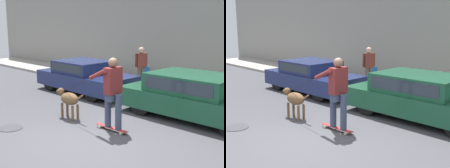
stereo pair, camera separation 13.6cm
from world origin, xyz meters
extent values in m
plane|color=#47474C|center=(0.00, 0.00, 0.00)|extent=(36.00, 36.00, 0.00)
cube|color=#A39E93|center=(0.00, 5.21, 0.06)|extent=(30.00, 2.30, 0.11)
cylinder|color=black|center=(-2.52, 3.87, 0.33)|extent=(0.67, 0.20, 0.67)
cylinder|color=black|center=(-2.52, 2.30, 0.33)|extent=(0.67, 0.20, 0.67)
cylinder|color=black|center=(-4.94, 3.86, 0.33)|extent=(0.67, 0.20, 0.67)
cylinder|color=black|center=(-4.93, 2.30, 0.33)|extent=(0.67, 0.20, 0.67)
cube|color=navy|center=(-3.73, 3.08, 0.47)|extent=(3.90, 1.81, 0.54)
cube|color=navy|center=(-3.88, 3.08, 0.96)|extent=(1.90, 1.62, 0.44)
cube|color=#28333D|center=(-3.88, 2.27, 0.98)|extent=(1.67, 0.02, 0.28)
cylinder|color=black|center=(-0.46, 3.83, 0.32)|extent=(0.65, 0.21, 0.65)
cylinder|color=black|center=(-0.42, 2.28, 0.32)|extent=(0.65, 0.21, 0.65)
cube|color=#194C33|center=(0.89, 3.08, 0.47)|extent=(4.33, 1.88, 0.55)
cube|color=#194C33|center=(0.72, 3.08, 0.99)|extent=(2.31, 1.66, 0.49)
cube|color=#28333D|center=(0.74, 2.27, 1.01)|extent=(2.00, 0.05, 0.31)
cylinder|color=brown|center=(-1.81, 0.54, 0.21)|extent=(0.07, 0.07, 0.42)
cylinder|color=brown|center=(-1.82, 0.73, 0.21)|extent=(0.07, 0.07, 0.42)
cylinder|color=brown|center=(-1.38, 0.56, 0.21)|extent=(0.07, 0.07, 0.42)
cylinder|color=brown|center=(-1.39, 0.75, 0.21)|extent=(0.07, 0.07, 0.42)
ellipsoid|color=brown|center=(-1.60, 0.64, 0.56)|extent=(0.64, 0.37, 0.34)
sphere|color=brown|center=(-1.97, 0.63, 0.71)|extent=(0.19, 0.19, 0.19)
cylinder|color=brown|center=(-2.06, 0.62, 0.70)|extent=(0.11, 0.09, 0.09)
cylinder|color=brown|center=(-1.19, 0.66, 0.66)|extent=(0.25, 0.05, 0.19)
cylinder|color=beige|center=(-0.45, 0.67, 0.04)|extent=(0.07, 0.03, 0.07)
cylinder|color=beige|center=(-0.45, 0.82, 0.04)|extent=(0.07, 0.03, 0.07)
cylinder|color=beige|center=(0.25, 0.69, 0.04)|extent=(0.07, 0.03, 0.07)
cylinder|color=beige|center=(0.25, 0.84, 0.04)|extent=(0.07, 0.03, 0.07)
cube|color=#A82D2D|center=(-0.10, 0.75, 0.08)|extent=(0.98, 0.15, 0.02)
cylinder|color=#38425B|center=(-0.22, 0.75, 0.52)|extent=(0.16, 0.16, 0.86)
cylinder|color=#38425B|center=(0.12, 0.76, 0.52)|extent=(0.16, 0.16, 0.86)
cube|color=#38425B|center=(-0.05, 0.75, 0.86)|extent=(0.20, 0.35, 0.17)
cube|color=maroon|center=(-0.05, 0.75, 1.26)|extent=(0.24, 0.45, 0.63)
sphere|color=brown|center=(-0.05, 0.75, 1.69)|extent=(0.23, 0.23, 0.23)
cylinder|color=maroon|center=(-0.06, 1.03, 1.23)|extent=(0.10, 0.10, 0.60)
cylinder|color=maroon|center=(-0.31, 0.50, 1.41)|extent=(0.59, 0.14, 0.33)
cylinder|color=black|center=(-1.28, 0.57, 0.99)|extent=(1.39, 0.12, 0.62)
cylinder|color=brown|center=(-2.55, 4.98, 0.49)|extent=(0.13, 0.13, 0.76)
cylinder|color=brown|center=(-2.61, 4.85, 0.49)|extent=(0.13, 0.13, 0.76)
cube|color=brown|center=(-2.58, 4.91, 1.14)|extent=(0.32, 0.40, 0.55)
cylinder|color=brown|center=(-2.48, 5.11, 1.16)|extent=(0.08, 0.08, 0.52)
cylinder|color=brown|center=(-2.68, 4.72, 1.16)|extent=(0.08, 0.08, 0.52)
sphere|color=tan|center=(-2.58, 4.91, 1.53)|extent=(0.23, 0.23, 0.23)
cube|color=#1E569E|center=(-2.48, 5.11, 0.75)|extent=(0.20, 0.26, 0.30)
cylinder|color=#38383D|center=(-2.05, -0.89, 0.01)|extent=(0.61, 0.61, 0.01)
camera|label=1|loc=(5.00, -4.43, 2.67)|focal=50.00mm
camera|label=2|loc=(5.10, -4.33, 2.67)|focal=50.00mm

